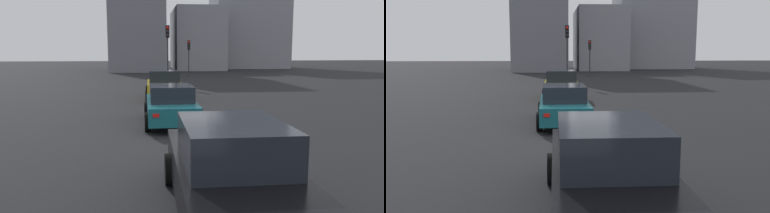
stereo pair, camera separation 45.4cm
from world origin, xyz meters
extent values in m
cube|color=black|center=(0.00, 0.00, -0.10)|extent=(160.00, 160.00, 0.20)
cube|color=gold|center=(9.28, 0.11, 0.60)|extent=(4.04, 1.87, 0.68)
cube|color=#1E232B|center=(9.08, 0.12, 1.26)|extent=(1.83, 1.62, 0.64)
cylinder|color=black|center=(10.51, -0.81, 0.32)|extent=(0.64, 0.23, 0.64)
cylinder|color=black|center=(10.53, 1.01, 0.32)|extent=(0.64, 0.23, 0.64)
cylinder|color=black|center=(8.02, -0.78, 0.32)|extent=(0.64, 0.23, 0.64)
cylinder|color=black|center=(8.04, 1.04, 0.32)|extent=(0.64, 0.23, 0.64)
cube|color=maroon|center=(7.25, -0.52, 0.73)|extent=(0.03, 0.20, 0.11)
cube|color=maroon|center=(7.26, 0.79, 0.73)|extent=(0.03, 0.20, 0.11)
cube|color=#19606B|center=(2.10, 0.21, 0.57)|extent=(4.21, 1.75, 0.61)
cube|color=#1E232B|center=(1.89, 0.21, 1.16)|extent=(1.90, 1.53, 0.57)
cylinder|color=black|center=(3.41, -0.64, 0.32)|extent=(0.64, 0.22, 0.64)
cylinder|color=black|center=(3.40, 1.08, 0.32)|extent=(0.64, 0.22, 0.64)
cylinder|color=black|center=(0.80, -0.66, 0.32)|extent=(0.64, 0.22, 0.64)
cylinder|color=black|center=(0.79, 1.06, 0.32)|extent=(0.64, 0.22, 0.64)
cube|color=red|center=(-0.01, -0.42, 0.68)|extent=(0.03, 0.20, 0.11)
cube|color=red|center=(-0.02, 0.82, 0.68)|extent=(0.03, 0.20, 0.11)
cube|color=black|center=(-5.85, -0.23, 0.61)|extent=(4.81, 1.81, 0.69)
cube|color=#1E232B|center=(-6.09, -0.22, 1.28)|extent=(2.17, 1.58, 0.65)
cylinder|color=black|center=(-4.37, -1.13, 0.32)|extent=(0.64, 0.23, 0.64)
cylinder|color=black|center=(-4.35, 0.65, 0.32)|extent=(0.64, 0.23, 0.64)
cylinder|color=#2D2D30|center=(16.62, -0.52, 1.78)|extent=(0.11, 0.11, 3.55)
cube|color=black|center=(16.56, -0.52, 4.00)|extent=(0.21, 0.29, 0.90)
sphere|color=red|center=(16.45, -0.52, 4.27)|extent=(0.20, 0.20, 0.20)
sphere|color=black|center=(16.45, -0.52, 4.00)|extent=(0.20, 0.20, 0.20)
sphere|color=black|center=(16.45, -0.52, 3.73)|extent=(0.20, 0.20, 0.20)
cylinder|color=#2D2D30|center=(25.81, -3.12, 1.34)|extent=(0.11, 0.11, 2.68)
cube|color=black|center=(25.75, -3.11, 3.13)|extent=(0.24, 0.31, 0.90)
sphere|color=red|center=(25.64, -3.10, 3.40)|extent=(0.20, 0.20, 0.20)
sphere|color=black|center=(25.64, -3.10, 3.13)|extent=(0.20, 0.20, 0.20)
sphere|color=black|center=(25.64, -3.10, 2.86)|extent=(0.20, 0.20, 0.20)
cube|color=gray|center=(44.11, -14.00, 7.75)|extent=(8.01, 10.49, 15.49)
cube|color=gray|center=(42.32, -6.00, 4.08)|extent=(13.22, 6.40, 8.17)
cube|color=slate|center=(38.30, 2.00, 8.76)|extent=(9.79, 6.77, 17.53)
camera|label=1|loc=(-11.82, 1.11, 2.72)|focal=35.82mm
camera|label=2|loc=(-11.86, 0.66, 2.72)|focal=35.82mm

